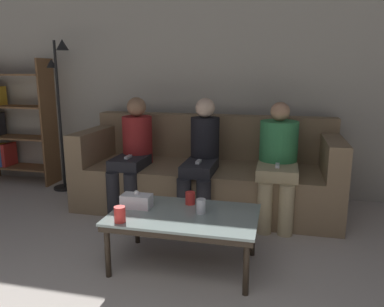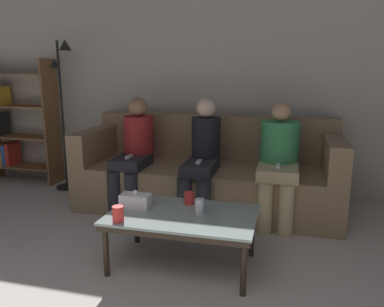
{
  "view_description": "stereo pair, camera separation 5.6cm",
  "coord_description": "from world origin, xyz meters",
  "px_view_note": "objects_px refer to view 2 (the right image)",
  "views": [
    {
      "loc": [
        0.72,
        -0.27,
        1.38
      ],
      "look_at": [
        0.0,
        2.75,
        0.7
      ],
      "focal_mm": 35.0,
      "sensor_mm": 36.0,
      "label": 1
    },
    {
      "loc": [
        0.77,
        -0.26,
        1.38
      ],
      "look_at": [
        0.0,
        2.75,
        0.7
      ],
      "focal_mm": 35.0,
      "sensor_mm": 36.0,
      "label": 2
    }
  ],
  "objects_px": {
    "couch": "(208,175)",
    "standing_lamp": "(63,100)",
    "cup_far_center": "(200,206)",
    "seated_person_left_end": "(135,150)",
    "coffee_table": "(183,219)",
    "seated_person_mid_left": "(203,155)",
    "tissue_box": "(136,201)",
    "seated_person_mid_right": "(279,158)",
    "cup_near_left": "(189,198)",
    "bookshelf": "(12,125)",
    "cup_near_right": "(118,214)"
  },
  "relations": [
    {
      "from": "coffee_table",
      "to": "standing_lamp",
      "type": "height_order",
      "value": "standing_lamp"
    },
    {
      "from": "couch",
      "to": "coffee_table",
      "type": "xyz_separation_m",
      "value": [
        0.09,
        -1.27,
        0.03
      ]
    },
    {
      "from": "bookshelf",
      "to": "seated_person_left_end",
      "type": "xyz_separation_m",
      "value": [
        1.9,
        -0.55,
        -0.12
      ]
    },
    {
      "from": "couch",
      "to": "coffee_table",
      "type": "height_order",
      "value": "couch"
    },
    {
      "from": "bookshelf",
      "to": "seated_person_mid_left",
      "type": "height_order",
      "value": "bookshelf"
    },
    {
      "from": "tissue_box",
      "to": "bookshelf",
      "type": "height_order",
      "value": "bookshelf"
    },
    {
      "from": "seated_person_mid_left",
      "to": "seated_person_mid_right",
      "type": "bearing_deg",
      "value": 2.95
    },
    {
      "from": "coffee_table",
      "to": "standing_lamp",
      "type": "distance_m",
      "value": 2.45
    },
    {
      "from": "cup_far_center",
      "to": "seated_person_left_end",
      "type": "xyz_separation_m",
      "value": [
        -0.91,
        1.01,
        0.15
      ]
    },
    {
      "from": "couch",
      "to": "cup_near_right",
      "type": "height_order",
      "value": "couch"
    },
    {
      "from": "cup_far_center",
      "to": "tissue_box",
      "type": "relative_size",
      "value": 0.48
    },
    {
      "from": "cup_far_center",
      "to": "seated_person_mid_left",
      "type": "height_order",
      "value": "seated_person_mid_left"
    },
    {
      "from": "standing_lamp",
      "to": "coffee_table",
      "type": "bearing_deg",
      "value": -38.11
    },
    {
      "from": "couch",
      "to": "cup_far_center",
      "type": "relative_size",
      "value": 24.42
    },
    {
      "from": "couch",
      "to": "seated_person_left_end",
      "type": "relative_size",
      "value": 2.3
    },
    {
      "from": "cup_near_left",
      "to": "tissue_box",
      "type": "relative_size",
      "value": 0.43
    },
    {
      "from": "cup_near_left",
      "to": "bookshelf",
      "type": "relative_size",
      "value": 0.06
    },
    {
      "from": "cup_far_center",
      "to": "standing_lamp",
      "type": "xyz_separation_m",
      "value": [
        -1.96,
        1.42,
        0.61
      ]
    },
    {
      "from": "cup_near_left",
      "to": "cup_far_center",
      "type": "height_order",
      "value": "cup_far_center"
    },
    {
      "from": "coffee_table",
      "to": "seated_person_left_end",
      "type": "height_order",
      "value": "seated_person_left_end"
    },
    {
      "from": "coffee_table",
      "to": "tissue_box",
      "type": "xyz_separation_m",
      "value": [
        -0.37,
        0.03,
        0.09
      ]
    },
    {
      "from": "couch",
      "to": "standing_lamp",
      "type": "xyz_separation_m",
      "value": [
        -1.76,
        0.18,
        0.73
      ]
    },
    {
      "from": "seated_person_left_end",
      "to": "seated_person_mid_left",
      "type": "bearing_deg",
      "value": -2.19
    },
    {
      "from": "seated_person_left_end",
      "to": "coffee_table",
      "type": "bearing_deg",
      "value": -52.54
    },
    {
      "from": "couch",
      "to": "tissue_box",
      "type": "relative_size",
      "value": 11.8
    },
    {
      "from": "coffee_table",
      "to": "cup_far_center",
      "type": "bearing_deg",
      "value": 13.95
    },
    {
      "from": "cup_near_right",
      "to": "standing_lamp",
      "type": "distance_m",
      "value": 2.33
    },
    {
      "from": "cup_far_center",
      "to": "seated_person_mid_right",
      "type": "distance_m",
      "value": 1.15
    },
    {
      "from": "cup_far_center",
      "to": "standing_lamp",
      "type": "distance_m",
      "value": 2.5
    },
    {
      "from": "cup_near_right",
      "to": "tissue_box",
      "type": "height_order",
      "value": "tissue_box"
    },
    {
      "from": "tissue_box",
      "to": "standing_lamp",
      "type": "xyz_separation_m",
      "value": [
        -1.48,
        1.42,
        0.61
      ]
    },
    {
      "from": "couch",
      "to": "standing_lamp",
      "type": "height_order",
      "value": "standing_lamp"
    },
    {
      "from": "standing_lamp",
      "to": "seated_person_mid_left",
      "type": "bearing_deg",
      "value": -13.83
    },
    {
      "from": "couch",
      "to": "cup_far_center",
      "type": "xyz_separation_m",
      "value": [
        0.2,
        -1.24,
        0.12
      ]
    },
    {
      "from": "tissue_box",
      "to": "seated_person_mid_right",
      "type": "height_order",
      "value": "seated_person_mid_right"
    },
    {
      "from": "couch",
      "to": "coffee_table",
      "type": "distance_m",
      "value": 1.28
    },
    {
      "from": "tissue_box",
      "to": "bookshelf",
      "type": "bearing_deg",
      "value": 146.18
    },
    {
      "from": "coffee_table",
      "to": "cup_far_center",
      "type": "relative_size",
      "value": 9.76
    },
    {
      "from": "tissue_box",
      "to": "seated_person_left_end",
      "type": "distance_m",
      "value": 1.11
    },
    {
      "from": "seated_person_mid_right",
      "to": "standing_lamp",
      "type": "bearing_deg",
      "value": 170.88
    },
    {
      "from": "cup_near_left",
      "to": "tissue_box",
      "type": "height_order",
      "value": "tissue_box"
    },
    {
      "from": "cup_near_right",
      "to": "bookshelf",
      "type": "bearing_deg",
      "value": 141.56
    },
    {
      "from": "seated_person_mid_right",
      "to": "tissue_box",
      "type": "bearing_deg",
      "value": -134.29
    },
    {
      "from": "bookshelf",
      "to": "seated_person_left_end",
      "type": "distance_m",
      "value": 1.98
    },
    {
      "from": "cup_near_left",
      "to": "bookshelf",
      "type": "distance_m",
      "value": 3.04
    },
    {
      "from": "bookshelf",
      "to": "cup_far_center",
      "type": "bearing_deg",
      "value": -29.06
    },
    {
      "from": "tissue_box",
      "to": "seated_person_mid_right",
      "type": "bearing_deg",
      "value": 45.71
    },
    {
      "from": "cup_near_right",
      "to": "seated_person_mid_right",
      "type": "distance_m",
      "value": 1.65
    },
    {
      "from": "coffee_table",
      "to": "cup_near_left",
      "type": "distance_m",
      "value": 0.21
    },
    {
      "from": "coffee_table",
      "to": "cup_near_right",
      "type": "bearing_deg",
      "value": -146.5
    }
  ]
}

